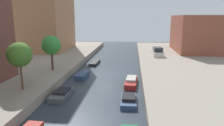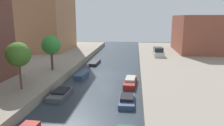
{
  "view_description": "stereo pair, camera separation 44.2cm",
  "coord_description": "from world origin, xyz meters",
  "px_view_note": "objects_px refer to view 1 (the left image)",
  "views": [
    {
      "loc": [
        3.78,
        -29.75,
        8.33
      ],
      "look_at": [
        0.44,
        3.48,
        0.96
      ],
      "focal_mm": 33.47,
      "sensor_mm": 36.0,
      "label": 1
    },
    {
      "loc": [
        4.22,
        -29.71,
        8.33
      ],
      "look_at": [
        0.44,
        3.48,
        0.96
      ],
      "focal_mm": 33.47,
      "sensor_mm": 36.0,
      "label": 2
    }
  ],
  "objects_px": {
    "street_tree_2": "(51,45)",
    "moored_boat_left_2": "(82,75)",
    "moored_boat_left_3": "(95,63)",
    "street_tree_1": "(20,55)",
    "moored_boat_left_1": "(62,94)",
    "moored_boat_right_1": "(129,100)",
    "moored_boat_right_2": "(131,82)",
    "low_block_right": "(199,33)",
    "parked_car": "(157,52)"
  },
  "relations": [
    {
      "from": "street_tree_2",
      "to": "moored_boat_right_2",
      "type": "distance_m",
      "value": 12.16
    },
    {
      "from": "moored_boat_left_1",
      "to": "parked_car",
      "type": "bearing_deg",
      "value": 58.8
    },
    {
      "from": "moored_boat_left_3",
      "to": "moored_boat_left_1",
      "type": "bearing_deg",
      "value": -92.35
    },
    {
      "from": "moored_boat_left_1",
      "to": "moored_boat_right_2",
      "type": "xyz_separation_m",
      "value": [
        7.35,
        4.71,
        0.1
      ]
    },
    {
      "from": "street_tree_1",
      "to": "parked_car",
      "type": "bearing_deg",
      "value": 52.79
    },
    {
      "from": "low_block_right",
      "to": "street_tree_1",
      "type": "bearing_deg",
      "value": -132.61
    },
    {
      "from": "moored_boat_left_1",
      "to": "moored_boat_right_2",
      "type": "height_order",
      "value": "moored_boat_right_2"
    },
    {
      "from": "street_tree_1",
      "to": "moored_boat_left_2",
      "type": "height_order",
      "value": "street_tree_1"
    },
    {
      "from": "parked_car",
      "to": "moored_boat_left_2",
      "type": "bearing_deg",
      "value": -132.79
    },
    {
      "from": "street_tree_2",
      "to": "moored_boat_left_3",
      "type": "height_order",
      "value": "street_tree_2"
    },
    {
      "from": "low_block_right",
      "to": "moored_boat_right_2",
      "type": "distance_m",
      "value": 26.68
    },
    {
      "from": "moored_boat_right_2",
      "to": "street_tree_2",
      "type": "bearing_deg",
      "value": 166.7
    },
    {
      "from": "low_block_right",
      "to": "moored_boat_right_1",
      "type": "height_order",
      "value": "low_block_right"
    },
    {
      "from": "street_tree_1",
      "to": "street_tree_2",
      "type": "bearing_deg",
      "value": 90.0
    },
    {
      "from": "low_block_right",
      "to": "moored_boat_left_3",
      "type": "height_order",
      "value": "low_block_right"
    },
    {
      "from": "street_tree_2",
      "to": "moored_boat_left_2",
      "type": "relative_size",
      "value": 1.42
    },
    {
      "from": "moored_boat_left_2",
      "to": "low_block_right",
      "type": "bearing_deg",
      "value": 42.3
    },
    {
      "from": "low_block_right",
      "to": "moored_boat_right_2",
      "type": "relative_size",
      "value": 2.95
    },
    {
      "from": "street_tree_1",
      "to": "moored_boat_left_1",
      "type": "bearing_deg",
      "value": 13.42
    },
    {
      "from": "street_tree_1",
      "to": "moored_boat_left_3",
      "type": "bearing_deg",
      "value": 75.17
    },
    {
      "from": "moored_boat_left_3",
      "to": "moored_boat_right_1",
      "type": "xyz_separation_m",
      "value": [
        6.51,
        -16.9,
        0.07
      ]
    },
    {
      "from": "moored_boat_left_2",
      "to": "moored_boat_left_3",
      "type": "height_order",
      "value": "moored_boat_left_2"
    },
    {
      "from": "street_tree_1",
      "to": "street_tree_2",
      "type": "distance_m",
      "value": 8.25
    },
    {
      "from": "moored_boat_left_3",
      "to": "moored_boat_right_2",
      "type": "height_order",
      "value": "moored_boat_right_2"
    },
    {
      "from": "street_tree_2",
      "to": "moored_boat_right_1",
      "type": "bearing_deg",
      "value": -37.37
    },
    {
      "from": "moored_boat_left_3",
      "to": "moored_boat_right_1",
      "type": "relative_size",
      "value": 1.25
    },
    {
      "from": "moored_boat_left_2",
      "to": "moored_boat_right_1",
      "type": "xyz_separation_m",
      "value": [
        6.77,
        -8.43,
        0.02
      ]
    },
    {
      "from": "street_tree_2",
      "to": "moored_boat_left_2",
      "type": "xyz_separation_m",
      "value": [
        4.19,
        0.06,
        -4.2
      ]
    },
    {
      "from": "street_tree_1",
      "to": "parked_car",
      "type": "distance_m",
      "value": 26.64
    },
    {
      "from": "parked_car",
      "to": "moored_boat_right_2",
      "type": "relative_size",
      "value": 1.02
    },
    {
      "from": "moored_boat_left_2",
      "to": "moored_boat_right_2",
      "type": "bearing_deg",
      "value": -21.21
    },
    {
      "from": "moored_boat_right_1",
      "to": "parked_car",
      "type": "bearing_deg",
      "value": 76.59
    },
    {
      "from": "street_tree_2",
      "to": "moored_boat_right_1",
      "type": "distance_m",
      "value": 14.41
    },
    {
      "from": "moored_boat_left_1",
      "to": "moored_boat_right_2",
      "type": "distance_m",
      "value": 8.73
    },
    {
      "from": "parked_car",
      "to": "moored_boat_left_2",
      "type": "height_order",
      "value": "parked_car"
    },
    {
      "from": "moored_boat_left_1",
      "to": "moored_boat_left_3",
      "type": "distance_m",
      "value": 15.89
    },
    {
      "from": "low_block_right",
      "to": "moored_boat_left_1",
      "type": "relative_size",
      "value": 3.39
    },
    {
      "from": "moored_boat_left_3",
      "to": "moored_boat_right_2",
      "type": "distance_m",
      "value": 13.02
    },
    {
      "from": "low_block_right",
      "to": "moored_boat_right_2",
      "type": "xyz_separation_m",
      "value": [
        -14.32,
        -22.06,
        -4.45
      ]
    },
    {
      "from": "street_tree_1",
      "to": "street_tree_2",
      "type": "relative_size",
      "value": 1.01
    },
    {
      "from": "parked_car",
      "to": "moored_boat_left_3",
      "type": "xyz_separation_m",
      "value": [
        -11.57,
        -4.3,
        -1.44
      ]
    },
    {
      "from": "street_tree_2",
      "to": "moored_boat_left_2",
      "type": "height_order",
      "value": "street_tree_2"
    },
    {
      "from": "low_block_right",
      "to": "street_tree_1",
      "type": "relative_size",
      "value": 2.67
    },
    {
      "from": "low_block_right",
      "to": "moored_boat_left_2",
      "type": "xyz_separation_m",
      "value": [
        -21.28,
        -19.36,
        -4.55
      ]
    },
    {
      "from": "moored_boat_left_1",
      "to": "street_tree_2",
      "type": "bearing_deg",
      "value": 117.29
    },
    {
      "from": "low_block_right",
      "to": "moored_boat_left_2",
      "type": "distance_m",
      "value": 29.12
    },
    {
      "from": "low_block_right",
      "to": "moored_boat_left_3",
      "type": "relative_size",
      "value": 3.04
    },
    {
      "from": "moored_boat_left_3",
      "to": "moored_boat_left_2",
      "type": "bearing_deg",
      "value": -91.73
    },
    {
      "from": "street_tree_1",
      "to": "street_tree_2",
      "type": "height_order",
      "value": "street_tree_1"
    },
    {
      "from": "moored_boat_left_3",
      "to": "moored_boat_right_1",
      "type": "bearing_deg",
      "value": -68.93
    }
  ]
}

